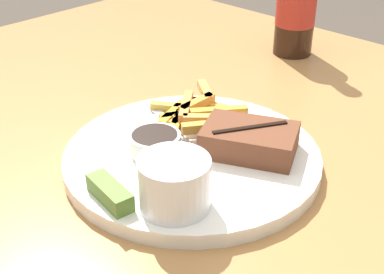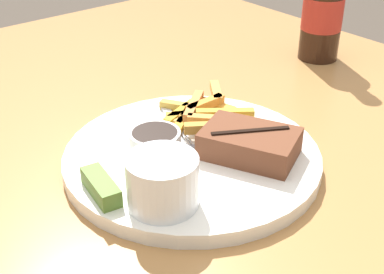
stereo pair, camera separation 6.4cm
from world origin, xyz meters
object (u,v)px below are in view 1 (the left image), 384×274
beer_bottle (296,7)px  coleslaw_cup (174,181)px  fork_utensil (166,121)px  dinner_plate (192,157)px  knife_utensil (223,143)px  pickle_spear (110,193)px  steak_portion (249,140)px  dipping_sauce_cup (155,143)px

beer_bottle → coleslaw_cup: bearing=-69.1°
beer_bottle → fork_utensil: bearing=-82.5°
fork_utensil → beer_bottle: beer_bottle is taller
dinner_plate → coleslaw_cup: coleslaw_cup is taller
knife_utensil → pickle_spear: bearing=-166.2°
steak_portion → pickle_spear: bearing=-104.0°
fork_utensil → beer_bottle: size_ratio=0.53×
coleslaw_cup → beer_bottle: bearing=110.9°
steak_portion → pickle_spear: size_ratio=1.93×
dinner_plate → dipping_sauce_cup: (-0.03, -0.03, 0.02)m
pickle_spear → fork_utensil: pickle_spear is taller
dinner_plate → steak_portion: steak_portion is taller
steak_portion → dipping_sauce_cup: 0.11m
steak_portion → dipping_sauce_cup: (-0.08, -0.08, -0.00)m
steak_portion → knife_utensil: size_ratio=0.81×
dinner_plate → coleslaw_cup: size_ratio=4.14×
coleslaw_cup → dipping_sauce_cup: (-0.09, 0.06, -0.02)m
dipping_sauce_cup → beer_bottle: beer_bottle is taller
steak_portion → coleslaw_cup: bearing=-85.6°
dipping_sauce_cup → pickle_spear: 0.10m
beer_bottle → pickle_spear: bearing=-76.0°
pickle_spear → coleslaw_cup: bearing=36.9°
dipping_sauce_cup → fork_utensil: size_ratio=0.49×
knife_utensil → beer_bottle: bearing=39.4°
coleslaw_cup → dipping_sauce_cup: size_ratio=1.20×
coleslaw_cup → beer_bottle: size_ratio=0.31×
dinner_plate → steak_portion: 0.07m
dipping_sauce_cup → fork_utensil: 0.08m
coleslaw_cup → knife_utensil: size_ratio=0.47×
dipping_sauce_cup → knife_utensil: size_ratio=0.39×
pickle_spear → beer_bottle: size_ratio=0.28×
coleslaw_cup → beer_bottle: beer_bottle is taller
pickle_spear → knife_utensil: (0.01, 0.17, -0.01)m
dinner_plate → pickle_spear: size_ratio=4.60×
dipping_sauce_cup → steak_portion: bearing=45.2°
dinner_plate → beer_bottle: (-0.13, 0.40, 0.08)m
dipping_sauce_cup → beer_bottle: (-0.10, 0.43, 0.05)m
beer_bottle → dipping_sauce_cup: bearing=-77.5°
coleslaw_cup → fork_utensil: bearing=139.1°
dinner_plate → fork_utensil: bearing=158.9°
steak_portion → dipping_sauce_cup: size_ratio=2.09×
steak_portion → pickle_spear: (-0.04, -0.18, -0.01)m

